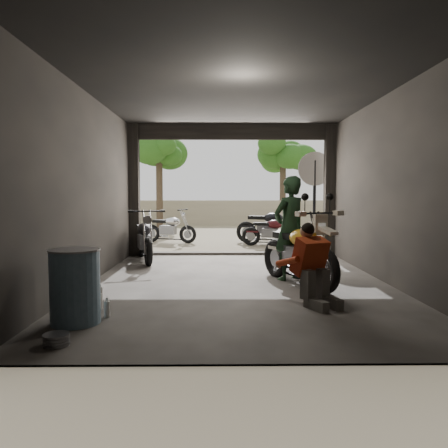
{
  "coord_description": "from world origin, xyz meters",
  "views": [
    {
      "loc": [
        -0.33,
        -7.27,
        1.53
      ],
      "look_at": [
        -0.23,
        0.6,
        0.98
      ],
      "focal_mm": 35.0,
      "sensor_mm": 36.0,
      "label": 1
    }
  ],
  "objects_px": {
    "main_bike": "(298,247)",
    "mechanic": "(315,267)",
    "helmet": "(282,237)",
    "outside_bike_a": "(169,226)",
    "sign_post": "(315,184)",
    "rider": "(289,229)",
    "stool": "(283,248)",
    "outside_bike_b": "(272,229)",
    "left_bike": "(144,236)",
    "oil_drum": "(75,288)",
    "outside_bike_c": "(269,223)"
  },
  "relations": [
    {
      "from": "main_bike",
      "to": "mechanic",
      "type": "distance_m",
      "value": 1.43
    },
    {
      "from": "main_bike",
      "to": "helmet",
      "type": "height_order",
      "value": "main_bike"
    },
    {
      "from": "outside_bike_a",
      "to": "sign_post",
      "type": "distance_m",
      "value": 4.83
    },
    {
      "from": "outside_bike_a",
      "to": "main_bike",
      "type": "bearing_deg",
      "value": -136.77
    },
    {
      "from": "helmet",
      "to": "rider",
      "type": "bearing_deg",
      "value": -72.45
    },
    {
      "from": "stool",
      "to": "sign_post",
      "type": "bearing_deg",
      "value": 64.52
    },
    {
      "from": "outside_bike_b",
      "to": "sign_post",
      "type": "xyz_separation_m",
      "value": [
        0.9,
        -1.54,
        1.26
      ]
    },
    {
      "from": "mechanic",
      "to": "sign_post",
      "type": "height_order",
      "value": "sign_post"
    },
    {
      "from": "main_bike",
      "to": "left_bike",
      "type": "xyz_separation_m",
      "value": [
        -2.99,
        2.56,
        -0.05
      ]
    },
    {
      "from": "main_bike",
      "to": "left_bike",
      "type": "height_order",
      "value": "main_bike"
    },
    {
      "from": "left_bike",
      "to": "rider",
      "type": "xyz_separation_m",
      "value": [
        2.91,
        -2.19,
        0.33
      ]
    },
    {
      "from": "oil_drum",
      "to": "sign_post",
      "type": "height_order",
      "value": "sign_post"
    },
    {
      "from": "stool",
      "to": "sign_post",
      "type": "height_order",
      "value": "sign_post"
    },
    {
      "from": "left_bike",
      "to": "mechanic",
      "type": "xyz_separation_m",
      "value": [
        2.97,
        -3.99,
        -0.04
      ]
    },
    {
      "from": "outside_bike_c",
      "to": "stool",
      "type": "height_order",
      "value": "outside_bike_c"
    },
    {
      "from": "left_bike",
      "to": "outside_bike_c",
      "type": "xyz_separation_m",
      "value": [
        3.21,
        3.48,
        0.04
      ]
    },
    {
      "from": "rider",
      "to": "stool",
      "type": "xyz_separation_m",
      "value": [
        0.05,
        1.08,
        -0.47
      ]
    },
    {
      "from": "rider",
      "to": "stool",
      "type": "distance_m",
      "value": 1.18
    },
    {
      "from": "outside_bike_c",
      "to": "main_bike",
      "type": "bearing_deg",
      "value": -158.76
    },
    {
      "from": "outside_bike_a",
      "to": "stool",
      "type": "xyz_separation_m",
      "value": [
        2.82,
        -4.88,
        -0.08
      ]
    },
    {
      "from": "left_bike",
      "to": "oil_drum",
      "type": "height_order",
      "value": "left_bike"
    },
    {
      "from": "rider",
      "to": "sign_post",
      "type": "relative_size",
      "value": 0.71
    },
    {
      "from": "helmet",
      "to": "oil_drum",
      "type": "relative_size",
      "value": 0.38
    },
    {
      "from": "main_bike",
      "to": "rider",
      "type": "bearing_deg",
      "value": 79.31
    },
    {
      "from": "outside_bike_b",
      "to": "stool",
      "type": "bearing_deg",
      "value": -173.1
    },
    {
      "from": "main_bike",
      "to": "outside_bike_b",
      "type": "xyz_separation_m",
      "value": [
        0.22,
        5.43,
        -0.13
      ]
    },
    {
      "from": "outside_bike_a",
      "to": "outside_bike_c",
      "type": "height_order",
      "value": "outside_bike_c"
    },
    {
      "from": "left_bike",
      "to": "sign_post",
      "type": "height_order",
      "value": "sign_post"
    },
    {
      "from": "helmet",
      "to": "sign_post",
      "type": "distance_m",
      "value": 2.92
    },
    {
      "from": "main_bike",
      "to": "sign_post",
      "type": "xyz_separation_m",
      "value": [
        1.12,
        3.89,
        1.13
      ]
    },
    {
      "from": "stool",
      "to": "oil_drum",
      "type": "height_order",
      "value": "oil_drum"
    },
    {
      "from": "mechanic",
      "to": "helmet",
      "type": "height_order",
      "value": "mechanic"
    },
    {
      "from": "outside_bike_c",
      "to": "rider",
      "type": "bearing_deg",
      "value": -159.74
    },
    {
      "from": "rider",
      "to": "oil_drum",
      "type": "relative_size",
      "value": 2.08
    },
    {
      "from": "oil_drum",
      "to": "main_bike",
      "type": "bearing_deg",
      "value": 36.18
    },
    {
      "from": "outside_bike_c",
      "to": "mechanic",
      "type": "xyz_separation_m",
      "value": [
        -0.25,
        -7.47,
        -0.08
      ]
    },
    {
      "from": "outside_bike_a",
      "to": "sign_post",
      "type": "bearing_deg",
      "value": -102.62
    },
    {
      "from": "stool",
      "to": "helmet",
      "type": "xyz_separation_m",
      "value": [
        -0.01,
        -0.0,
        0.23
      ]
    },
    {
      "from": "main_bike",
      "to": "left_bike",
      "type": "distance_m",
      "value": 3.94
    },
    {
      "from": "outside_bike_b",
      "to": "sign_post",
      "type": "distance_m",
      "value": 2.18
    },
    {
      "from": "left_bike",
      "to": "mechanic",
      "type": "relative_size",
      "value": 1.6
    },
    {
      "from": "rider",
      "to": "left_bike",
      "type": "bearing_deg",
      "value": -71.88
    },
    {
      "from": "outside_bike_b",
      "to": "rider",
      "type": "bearing_deg",
      "value": -172.83
    },
    {
      "from": "stool",
      "to": "oil_drum",
      "type": "relative_size",
      "value": 0.59
    },
    {
      "from": "sign_post",
      "to": "main_bike",
      "type": "bearing_deg",
      "value": -118.07
    },
    {
      "from": "outside_bike_a",
      "to": "outside_bike_c",
      "type": "xyz_separation_m",
      "value": [
        3.08,
        -0.3,
        0.1
      ]
    },
    {
      "from": "outside_bike_b",
      "to": "helmet",
      "type": "distance_m",
      "value": 3.99
    },
    {
      "from": "main_bike",
      "to": "rider",
      "type": "relative_size",
      "value": 1.04
    },
    {
      "from": "mechanic",
      "to": "helmet",
      "type": "bearing_deg",
      "value": 64.22
    },
    {
      "from": "oil_drum",
      "to": "outside_bike_c",
      "type": "bearing_deg",
      "value": 68.66
    }
  ]
}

